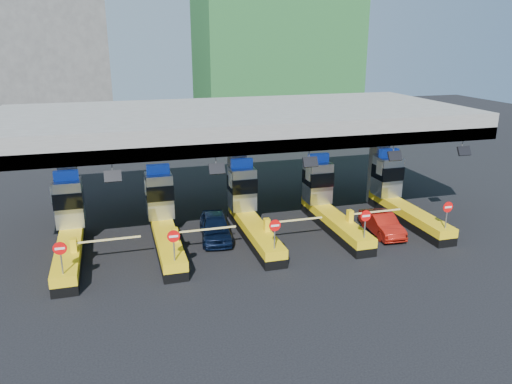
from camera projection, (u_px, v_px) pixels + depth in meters
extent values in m
plane|color=black|center=(250.00, 234.00, 29.57)|extent=(120.00, 120.00, 0.00)
cube|color=slate|center=(236.00, 121.00, 30.46)|extent=(28.00, 12.00, 1.50)
cube|color=#4C4C49|center=(264.00, 146.00, 25.35)|extent=(28.00, 0.60, 0.70)
cube|color=slate|center=(70.00, 189.00, 28.84)|extent=(1.00, 1.00, 5.50)
cube|color=slate|center=(237.00, 176.00, 31.50)|extent=(1.00, 1.00, 5.50)
cube|color=slate|center=(379.00, 165.00, 34.17)|extent=(1.00, 1.00, 5.50)
cylinder|color=slate|center=(112.00, 168.00, 23.53)|extent=(0.06, 0.06, 0.50)
cube|color=black|center=(113.00, 176.00, 23.45)|extent=(0.80, 0.38, 0.54)
cylinder|color=slate|center=(216.00, 161.00, 24.86)|extent=(0.06, 0.06, 0.50)
cube|color=black|center=(217.00, 169.00, 24.79)|extent=(0.80, 0.38, 0.54)
cylinder|color=slate|center=(309.00, 155.00, 26.20)|extent=(0.06, 0.06, 0.50)
cube|color=black|center=(310.00, 162.00, 26.12)|extent=(0.80, 0.38, 0.54)
cylinder|color=slate|center=(393.00, 149.00, 27.53)|extent=(0.06, 0.06, 0.50)
cube|color=black|center=(395.00, 156.00, 27.45)|extent=(0.80, 0.38, 0.54)
cylinder|color=slate|center=(463.00, 144.00, 28.73)|extent=(0.06, 0.06, 0.50)
cube|color=black|center=(464.00, 151.00, 28.65)|extent=(0.80, 0.38, 0.54)
cube|color=black|center=(70.00, 257.00, 25.92)|extent=(1.20, 8.00, 0.50)
cube|color=#E5B70C|center=(69.00, 248.00, 25.77)|extent=(1.20, 8.00, 0.50)
cube|color=#9EA3A8|center=(69.00, 203.00, 27.87)|extent=(1.50, 1.50, 2.60)
cube|color=black|center=(69.00, 198.00, 27.76)|extent=(1.56, 1.56, 0.90)
cube|color=#0C2DBF|center=(66.00, 176.00, 27.40)|extent=(1.30, 0.35, 0.55)
cube|color=white|center=(52.00, 194.00, 27.17)|extent=(0.06, 0.70, 0.90)
cylinder|color=slate|center=(61.00, 261.00, 22.20)|extent=(0.07, 0.07, 1.30)
cylinder|color=red|center=(60.00, 248.00, 21.99)|extent=(0.60, 0.04, 0.60)
cube|color=white|center=(60.00, 249.00, 21.97)|extent=(0.42, 0.02, 0.10)
cube|color=#E5B70C|center=(74.00, 245.00, 24.58)|extent=(0.30, 0.35, 0.70)
cube|color=white|center=(108.00, 240.00, 24.99)|extent=(3.20, 0.08, 0.08)
cube|color=black|center=(167.00, 246.00, 27.25)|extent=(1.20, 8.00, 0.50)
cube|color=#E5B70C|center=(166.00, 237.00, 27.10)|extent=(1.20, 8.00, 0.50)
cube|color=#9EA3A8|center=(160.00, 195.00, 29.20)|extent=(1.50, 1.50, 2.60)
cube|color=black|center=(159.00, 190.00, 29.10)|extent=(1.56, 1.56, 0.90)
cube|color=#0C2DBF|center=(158.00, 169.00, 28.73)|extent=(1.30, 0.35, 0.55)
cube|color=white|center=(145.00, 186.00, 28.51)|extent=(0.06, 0.70, 0.90)
cylinder|color=slate|center=(174.00, 248.00, 23.53)|extent=(0.07, 0.07, 1.30)
cylinder|color=red|center=(173.00, 236.00, 23.32)|extent=(0.60, 0.04, 0.60)
cube|color=white|center=(174.00, 236.00, 23.30)|extent=(0.42, 0.02, 0.10)
cube|color=#E5B70C|center=(175.00, 234.00, 25.91)|extent=(0.30, 0.35, 0.70)
cube|color=white|center=(206.00, 229.00, 26.32)|extent=(3.20, 0.08, 0.08)
cube|color=black|center=(255.00, 236.00, 28.58)|extent=(1.20, 8.00, 0.50)
cube|color=#E5B70C|center=(255.00, 228.00, 28.43)|extent=(1.20, 8.00, 0.50)
cube|color=#9EA3A8|center=(242.00, 188.00, 30.54)|extent=(1.50, 1.50, 2.60)
cube|color=black|center=(242.00, 184.00, 30.43)|extent=(1.56, 1.56, 0.90)
cube|color=#0C2DBF|center=(242.00, 163.00, 30.06)|extent=(1.30, 0.35, 0.55)
cube|color=white|center=(230.00, 180.00, 29.84)|extent=(0.06, 0.70, 0.90)
cylinder|color=slate|center=(275.00, 237.00, 24.86)|extent=(0.07, 0.07, 1.30)
cylinder|color=red|center=(275.00, 225.00, 24.66)|extent=(0.60, 0.04, 0.60)
cube|color=white|center=(275.00, 226.00, 24.63)|extent=(0.42, 0.02, 0.10)
cube|color=#E5B70C|center=(267.00, 225.00, 27.25)|extent=(0.30, 0.35, 0.70)
cube|color=white|center=(295.00, 220.00, 27.65)|extent=(3.20, 0.08, 0.08)
cube|color=black|center=(335.00, 227.00, 29.91)|extent=(1.20, 8.00, 0.50)
cube|color=#E5B70C|center=(335.00, 219.00, 29.76)|extent=(1.20, 8.00, 0.50)
cube|color=#9EA3A8|center=(318.00, 182.00, 31.87)|extent=(1.50, 1.50, 2.60)
cube|color=black|center=(318.00, 177.00, 31.76)|extent=(1.56, 1.56, 0.90)
cube|color=#0C2DBF|center=(318.00, 158.00, 31.40)|extent=(1.30, 0.35, 0.55)
cube|color=white|center=(308.00, 173.00, 31.17)|extent=(0.06, 0.70, 0.90)
cylinder|color=slate|center=(365.00, 226.00, 26.19)|extent=(0.07, 0.07, 1.30)
cylinder|color=red|center=(366.00, 216.00, 25.99)|extent=(0.60, 0.04, 0.60)
cube|color=white|center=(366.00, 216.00, 25.97)|extent=(0.42, 0.02, 0.10)
cube|color=#E5B70C|center=(350.00, 216.00, 28.58)|extent=(0.30, 0.35, 0.70)
cube|color=white|center=(376.00, 212.00, 28.99)|extent=(3.20, 0.08, 0.08)
cube|color=black|center=(408.00, 219.00, 31.24)|extent=(1.20, 8.00, 0.50)
cube|color=#E5B70C|center=(408.00, 212.00, 31.10)|extent=(1.20, 8.00, 0.50)
cube|color=#9EA3A8|center=(387.00, 176.00, 33.20)|extent=(1.50, 1.50, 2.60)
cube|color=black|center=(388.00, 172.00, 33.09)|extent=(1.56, 1.56, 0.90)
cube|color=#0C2DBF|center=(389.00, 153.00, 32.73)|extent=(1.30, 0.35, 0.55)
cube|color=white|center=(379.00, 168.00, 32.50)|extent=(0.06, 0.70, 0.90)
cylinder|color=slate|center=(446.00, 217.00, 27.53)|extent=(0.07, 0.07, 1.30)
cylinder|color=red|center=(448.00, 207.00, 27.32)|extent=(0.60, 0.04, 0.60)
cube|color=white|center=(448.00, 207.00, 27.30)|extent=(0.42, 0.02, 0.10)
cube|color=#E5B70C|center=(426.00, 208.00, 29.91)|extent=(0.30, 0.35, 0.70)
cube|color=white|center=(449.00, 204.00, 30.32)|extent=(3.20, 0.08, 0.08)
cube|color=#1E5926|center=(275.00, 11.00, 57.93)|extent=(18.00, 12.00, 28.00)
cube|color=#4C4C49|center=(45.00, 57.00, 56.16)|extent=(14.00, 10.00, 18.00)
imported|color=black|center=(215.00, 227.00, 28.67)|extent=(2.22, 4.46, 1.46)
imported|color=maroon|center=(382.00, 223.00, 29.41)|extent=(1.66, 4.00, 1.29)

